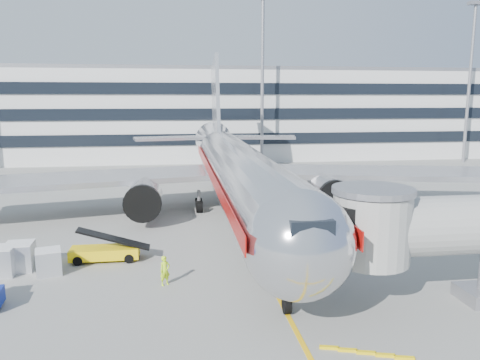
{
  "coord_description": "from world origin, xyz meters",
  "views": [
    {
      "loc": [
        -5.27,
        -29.15,
        10.53
      ],
      "look_at": [
        -0.17,
        7.64,
        4.0
      ],
      "focal_mm": 35.0,
      "sensor_mm": 36.0,
      "label": 1
    }
  ],
  "objects": [
    {
      "name": "ground",
      "position": [
        0.0,
        0.0,
        0.0
      ],
      "size": [
        180.0,
        180.0,
        0.0
      ],
      "primitive_type": "plane",
      "color": "gray",
      "rests_on": "ground"
    },
    {
      "name": "lead_in_line",
      "position": [
        0.0,
        10.0,
        0.01
      ],
      "size": [
        0.25,
        70.0,
        0.01
      ],
      "primitive_type": "cube",
      "color": "yellow",
      "rests_on": "ground"
    },
    {
      "name": "main_jet",
      "position": [
        0.0,
        11.72,
        4.23
      ],
      "size": [
        50.95,
        48.7,
        16.06
      ],
      "color": "silver",
      "rests_on": "ground"
    },
    {
      "name": "terminal",
      "position": [
        0.0,
        57.95,
        7.8
      ],
      "size": [
        150.0,
        24.25,
        15.6
      ],
      "color": "silver",
      "rests_on": "ground"
    },
    {
      "name": "light_mast_centre",
      "position": [
        8.0,
        42.0,
        14.88
      ],
      "size": [
        2.4,
        1.2,
        25.45
      ],
      "color": "gray",
      "rests_on": "ground"
    },
    {
      "name": "light_mast_east",
      "position": [
        42.0,
        42.0,
        14.88
      ],
      "size": [
        2.4,
        1.2,
        25.45
      ],
      "color": "gray",
      "rests_on": "ground"
    },
    {
      "name": "belt_loader",
      "position": [
        -10.02,
        1.12,
        0.63
      ],
      "size": [
        4.62,
        1.69,
        2.22
      ],
      "color": "yellow",
      "rests_on": "ground"
    },
    {
      "name": "cargo_container_left",
      "position": [
        -13.04,
        -0.86,
        0.77
      ],
      "size": [
        1.76,
        1.76,
        1.53
      ],
      "color": "silver",
      "rests_on": "ground"
    },
    {
      "name": "cargo_container_right",
      "position": [
        -14.96,
        0.06,
        0.88
      ],
      "size": [
        1.73,
        1.73,
        1.74
      ],
      "color": "silver",
      "rests_on": "ground"
    },
    {
      "name": "cargo_container_front",
      "position": [
        -15.83,
        -0.62,
        0.88
      ],
      "size": [
        1.67,
        1.67,
        1.74
      ],
      "color": "silver",
      "rests_on": "ground"
    },
    {
      "name": "ramp_worker",
      "position": [
        -6.03,
        -3.56,
        0.85
      ],
      "size": [
        0.74,
        0.67,
        1.71
      ],
      "primitive_type": "imported",
      "rotation": [
        0.0,
        0.0,
        0.54
      ],
      "color": "#C8FF1A",
      "rests_on": "ground"
    }
  ]
}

